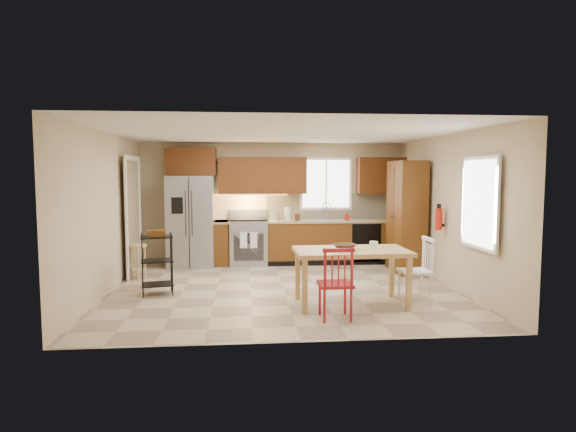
% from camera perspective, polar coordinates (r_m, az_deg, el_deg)
% --- Properties ---
extents(floor, '(5.50, 5.50, 0.00)m').
position_cam_1_polar(floor, '(7.88, -0.52, -8.62)').
color(floor, tan).
rests_on(floor, ground).
extents(ceiling, '(5.50, 5.00, 0.02)m').
position_cam_1_polar(ceiling, '(7.69, -0.53, 9.81)').
color(ceiling, silver).
rests_on(ceiling, ground).
extents(wall_back, '(5.50, 0.02, 2.50)m').
position_cam_1_polar(wall_back, '(10.17, -1.64, 1.58)').
color(wall_back, '#CCB793').
rests_on(wall_back, ground).
extents(wall_front, '(5.50, 0.02, 2.50)m').
position_cam_1_polar(wall_front, '(5.21, 1.65, -1.68)').
color(wall_front, '#CCB793').
rests_on(wall_front, ground).
extents(wall_left, '(0.02, 5.00, 2.50)m').
position_cam_1_polar(wall_left, '(7.96, -20.68, 0.31)').
color(wall_left, '#CCB793').
rests_on(wall_left, ground).
extents(wall_right, '(0.02, 5.00, 2.50)m').
position_cam_1_polar(wall_right, '(8.36, 18.61, 0.58)').
color(wall_right, '#CCB793').
rests_on(wall_right, ground).
extents(refrigerator, '(0.92, 0.75, 1.82)m').
position_cam_1_polar(refrigerator, '(9.87, -11.41, -0.60)').
color(refrigerator, gray).
rests_on(refrigerator, floor).
extents(range_stove, '(0.76, 0.63, 0.92)m').
position_cam_1_polar(range_stove, '(9.92, -4.70, -3.11)').
color(range_stove, gray).
rests_on(range_stove, floor).
extents(base_cabinet_narrow, '(0.30, 0.60, 0.90)m').
position_cam_1_polar(base_cabinet_narrow, '(9.95, -7.87, -3.17)').
color(base_cabinet_narrow, '#583110').
rests_on(base_cabinet_narrow, floor).
extents(base_cabinet_run, '(2.92, 0.60, 0.90)m').
position_cam_1_polar(base_cabinet_run, '(10.12, 5.80, -3.01)').
color(base_cabinet_run, '#583110').
rests_on(base_cabinet_run, floor).
extents(dishwasher, '(0.60, 0.02, 0.78)m').
position_cam_1_polar(dishwasher, '(9.96, 9.28, -3.18)').
color(dishwasher, black).
rests_on(dishwasher, floor).
extents(backsplash, '(2.92, 0.03, 0.55)m').
position_cam_1_polar(backsplash, '(10.32, 5.53, 1.19)').
color(backsplash, beige).
rests_on(backsplash, wall_back).
extents(upper_over_fridge, '(1.00, 0.35, 0.55)m').
position_cam_1_polar(upper_over_fridge, '(10.02, -11.40, 6.30)').
color(upper_over_fridge, '#552B0E').
rests_on(upper_over_fridge, wall_back).
extents(upper_left_block, '(1.80, 0.35, 0.75)m').
position_cam_1_polar(upper_left_block, '(9.97, -3.03, 4.82)').
color(upper_left_block, '#552B0E').
rests_on(upper_left_block, wall_back).
extents(upper_right_block, '(1.00, 0.35, 0.75)m').
position_cam_1_polar(upper_right_block, '(10.36, 10.97, 4.74)').
color(upper_right_block, '#552B0E').
rests_on(upper_right_block, wall_back).
extents(window_back, '(1.12, 0.04, 1.12)m').
position_cam_1_polar(window_back, '(10.26, 4.52, 3.83)').
color(window_back, white).
rests_on(window_back, wall_back).
extents(sink, '(0.62, 0.46, 0.16)m').
position_cam_1_polar(sink, '(10.03, 4.75, -0.71)').
color(sink, gray).
rests_on(sink, base_cabinet_run).
extents(undercab_glow, '(1.60, 0.30, 0.01)m').
position_cam_1_polar(undercab_glow, '(9.95, -4.74, 2.53)').
color(undercab_glow, '#FFBF66').
rests_on(undercab_glow, wall_back).
extents(soap_bottle, '(0.09, 0.09, 0.19)m').
position_cam_1_polar(soap_bottle, '(10.00, 7.00, 0.02)').
color(soap_bottle, '#B61D0C').
rests_on(soap_bottle, base_cabinet_run).
extents(paper_towel, '(0.12, 0.12, 0.28)m').
position_cam_1_polar(paper_towel, '(9.86, -0.07, 0.25)').
color(paper_towel, white).
rests_on(paper_towel, base_cabinet_run).
extents(canister_steel, '(0.11, 0.11, 0.18)m').
position_cam_1_polar(canister_steel, '(9.85, -1.22, -0.05)').
color(canister_steel, gray).
rests_on(canister_steel, base_cabinet_run).
extents(canister_wood, '(0.10, 0.10, 0.14)m').
position_cam_1_polar(canister_wood, '(9.85, 1.11, -0.16)').
color(canister_wood, '#452812').
rests_on(canister_wood, base_cabinet_run).
extents(pantry, '(0.50, 0.95, 2.10)m').
position_cam_1_polar(pantry, '(9.38, 13.84, -0.08)').
color(pantry, '#583110').
rests_on(pantry, floor).
extents(fire_extinguisher, '(0.12, 0.12, 0.36)m').
position_cam_1_polar(fire_extinguisher, '(8.47, 17.43, -0.35)').
color(fire_extinguisher, '#B61D0C').
rests_on(fire_extinguisher, wall_right).
extents(window_right, '(0.04, 1.02, 1.32)m').
position_cam_1_polar(window_right, '(7.28, 21.77, 1.45)').
color(window_right, white).
rests_on(window_right, wall_right).
extents(doorway, '(0.04, 0.95, 2.10)m').
position_cam_1_polar(doorway, '(9.21, -18.00, -0.27)').
color(doorway, '#8C7A59').
rests_on(doorway, wall_left).
extents(dining_table, '(1.61, 0.93, 0.78)m').
position_cam_1_polar(dining_table, '(6.94, 7.48, -7.24)').
color(dining_table, tan).
rests_on(dining_table, floor).
extents(chair_red, '(0.45, 0.45, 0.94)m').
position_cam_1_polar(chair_red, '(6.24, 5.62, -7.88)').
color(chair_red, maroon).
rests_on(chair_red, floor).
extents(chair_white, '(0.45, 0.45, 0.94)m').
position_cam_1_polar(chair_white, '(7.24, 14.80, -6.22)').
color(chair_white, white).
rests_on(chair_white, floor).
extents(table_bowl, '(0.33, 0.33, 0.08)m').
position_cam_1_polar(table_bowl, '(6.85, 6.70, -4.01)').
color(table_bowl, '#452812').
rests_on(table_bowl, dining_table).
extents(table_jar, '(0.12, 0.12, 0.14)m').
position_cam_1_polar(table_jar, '(7.04, 10.12, -3.55)').
color(table_jar, white).
rests_on(table_jar, dining_table).
extents(bar_stool, '(0.33, 0.33, 0.62)m').
position_cam_1_polar(bar_stool, '(8.90, -17.34, -5.22)').
color(bar_stool, tan).
rests_on(bar_stool, floor).
extents(utility_cart, '(0.54, 0.46, 0.95)m').
position_cam_1_polar(utility_cart, '(7.70, -15.26, -5.51)').
color(utility_cart, black).
rests_on(utility_cart, floor).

